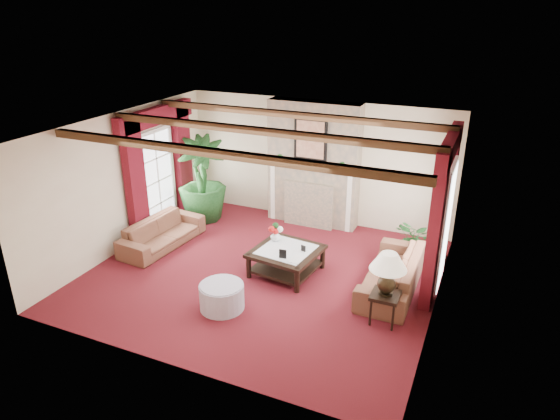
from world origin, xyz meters
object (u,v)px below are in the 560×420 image
at_px(potted_palm, 203,197).
at_px(ottoman, 222,297).
at_px(sofa_left, 162,229).
at_px(sofa_right, 393,266).
at_px(coffee_table, 286,261).
at_px(side_table, 384,308).

xyz_separation_m(potted_palm, ottoman, (2.19, -2.98, -0.32)).
bearing_deg(ottoman, sofa_left, 146.40).
height_order(sofa_right, ottoman, sofa_right).
relative_size(sofa_left, coffee_table, 1.72).
bearing_deg(side_table, sofa_left, 170.19).
distance_m(sofa_left, sofa_right, 4.60).
bearing_deg(coffee_table, sofa_left, -173.38).
bearing_deg(potted_palm, sofa_left, -91.60).
bearing_deg(sofa_right, ottoman, -54.06).
height_order(side_table, ottoman, side_table).
relative_size(potted_palm, side_table, 4.29).
bearing_deg(coffee_table, ottoman, -101.92).
xyz_separation_m(sofa_left, ottoman, (2.23, -1.48, -0.16)).
xyz_separation_m(sofa_right, side_table, (0.10, -1.05, -0.16)).
height_order(sofa_left, sofa_right, sofa_right).
relative_size(sofa_right, ottoman, 2.94).
height_order(coffee_table, side_table, side_table).
xyz_separation_m(coffee_table, side_table, (1.97, -0.80, 0.02)).
distance_m(side_table, ottoman, 2.56).
relative_size(sofa_left, side_table, 3.89).
height_order(potted_palm, coffee_table, potted_palm).
height_order(sofa_left, side_table, sofa_left).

